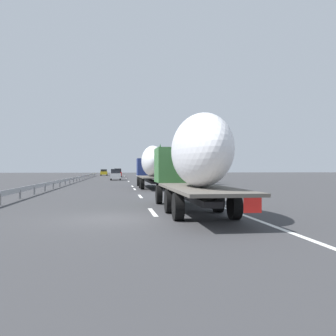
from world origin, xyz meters
name	(u,v)px	position (x,y,z in m)	size (l,w,h in m)	color
ground_plane	(117,182)	(40.00, 0.00, 0.00)	(260.00, 260.00, 0.00)	#38383A
lane_stripe_0	(153,212)	(2.00, -1.80, 0.00)	(3.20, 0.20, 0.01)	white
lane_stripe_1	(140,196)	(11.63, -1.80, 0.00)	(3.20, 0.20, 0.01)	white
lane_stripe_2	(135,189)	(21.01, -1.80, 0.00)	(3.20, 0.20, 0.01)	white
lane_stripe_3	(132,186)	(26.80, -1.80, 0.00)	(3.20, 0.20, 0.01)	white
lane_stripe_4	(129,181)	(42.70, -1.80, 0.00)	(3.20, 0.20, 0.01)	white
lane_stripe_5	(127,179)	(55.49, -1.80, 0.00)	(3.20, 0.20, 0.01)	white
lane_stripe_6	(127,179)	(55.56, -1.80, 0.00)	(3.20, 0.20, 0.01)	white
lane_stripe_7	(126,178)	(61.14, -1.80, 0.00)	(3.20, 0.20, 0.01)	white
lane_stripe_8	(124,176)	(85.36, -1.80, 0.00)	(3.20, 0.20, 0.01)	white
lane_stripe_9	(125,176)	(81.46, -1.80, 0.00)	(3.20, 0.20, 0.01)	white
edge_line_right	(151,181)	(45.00, -5.50, 0.00)	(110.00, 0.20, 0.01)	white
truck_lead	(152,165)	(22.94, -3.60, 2.37)	(13.07, 2.55, 4.20)	navy
truck_trailing	(194,159)	(1.57, -3.60, 2.39)	(12.06, 2.55, 4.20)	#387038
car_white_van	(116,175)	(49.47, 0.22, 0.95)	(4.58, 1.76, 1.89)	white
car_red_compact	(118,173)	(72.30, -0.08, 0.99)	(4.47, 1.82, 1.99)	red
car_yellow_coupe	(104,172)	(91.51, 3.81, 0.91)	(4.76, 1.90, 1.77)	gold
road_sign	(163,167)	(39.50, -6.70, 2.13)	(0.10, 0.90, 3.08)	gray
tree_0	(193,152)	(35.43, -10.41, 4.22)	(3.51, 3.51, 6.78)	#472D19
tree_1	(196,151)	(30.02, -9.69, 4.06)	(2.80, 2.80, 6.67)	#472D19
tree_2	(160,156)	(71.14, -9.88, 4.81)	(2.78, 2.78, 7.77)	#472D19
tree_3	(196,158)	(45.37, -12.89, 3.74)	(2.73, 2.73, 5.94)	#472D19
guardrail_median	(77,178)	(43.00, 6.00, 0.58)	(94.00, 0.10, 0.76)	#9EA0A5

